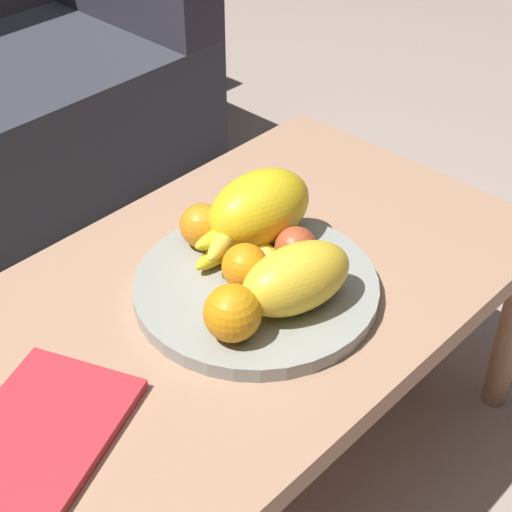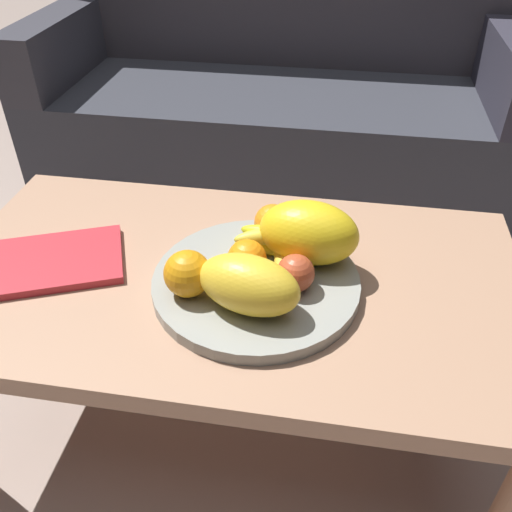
# 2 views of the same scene
# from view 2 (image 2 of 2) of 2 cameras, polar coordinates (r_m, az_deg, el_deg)

# --- Properties ---
(ground_plane) EXTENTS (8.00, 8.00, 0.00)m
(ground_plane) POSITION_cam_2_polar(r_m,az_deg,el_deg) (1.36, -2.15, -16.19)
(ground_plane) COLOR #A38E81
(coffee_table) EXTENTS (1.12, 0.62, 0.43)m
(coffee_table) POSITION_cam_2_polar(r_m,az_deg,el_deg) (1.08, -2.62, -3.87)
(coffee_table) COLOR tan
(coffee_table) RESTS_ON ground_plane
(couch) EXTENTS (1.70, 0.70, 0.90)m
(couch) POSITION_cam_2_polar(r_m,az_deg,el_deg) (2.12, 2.03, 15.48)
(couch) COLOR #32343C
(couch) RESTS_ON ground_plane
(fruit_bowl) EXTENTS (0.38, 0.38, 0.03)m
(fruit_bowl) POSITION_cam_2_polar(r_m,az_deg,el_deg) (1.01, 0.00, -2.83)
(fruit_bowl) COLOR #969991
(fruit_bowl) RESTS_ON coffee_table
(melon_large_front) EXTENTS (0.20, 0.14, 0.10)m
(melon_large_front) POSITION_cam_2_polar(r_m,az_deg,el_deg) (0.91, -0.76, -3.02)
(melon_large_front) COLOR yellow
(melon_large_front) RESTS_ON fruit_bowl
(melon_smaller_beside) EXTENTS (0.20, 0.14, 0.12)m
(melon_smaller_beside) POSITION_cam_2_polar(r_m,az_deg,el_deg) (1.01, 5.55, 2.47)
(melon_smaller_beside) COLOR yellow
(melon_smaller_beside) RESTS_ON fruit_bowl
(orange_front) EXTENTS (0.07, 0.07, 0.07)m
(orange_front) POSITION_cam_2_polar(r_m,az_deg,el_deg) (0.98, -0.96, -0.32)
(orange_front) COLOR orange
(orange_front) RESTS_ON fruit_bowl
(orange_left) EXTENTS (0.08, 0.08, 0.08)m
(orange_left) POSITION_cam_2_polar(r_m,az_deg,el_deg) (0.95, -7.19, -1.84)
(orange_left) COLOR orange
(orange_left) RESTS_ON fruit_bowl
(orange_right) EXTENTS (0.07, 0.07, 0.07)m
(orange_right) POSITION_cam_2_polar(r_m,az_deg,el_deg) (1.08, 1.74, 3.55)
(orange_right) COLOR orange
(orange_right) RESTS_ON fruit_bowl
(apple_front) EXTENTS (0.07, 0.07, 0.07)m
(apple_front) POSITION_cam_2_polar(r_m,az_deg,el_deg) (0.96, 4.16, -1.81)
(apple_front) COLOR #B44829
(apple_front) RESTS_ON fruit_bowl
(banana_bunch) EXTENTS (0.16, 0.16, 0.06)m
(banana_bunch) POSITION_cam_2_polar(r_m,az_deg,el_deg) (1.04, 2.26, 1.33)
(banana_bunch) COLOR yellow
(banana_bunch) RESTS_ON fruit_bowl
(magazine) EXTENTS (0.30, 0.26, 0.02)m
(magazine) POSITION_cam_2_polar(r_m,az_deg,el_deg) (1.13, -20.16, -0.51)
(magazine) COLOR #BE2B34
(magazine) RESTS_ON coffee_table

